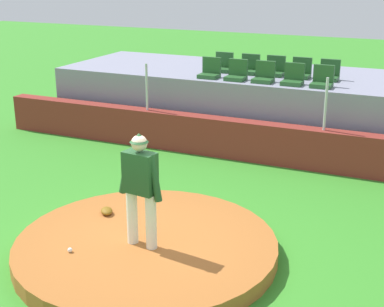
{
  "coord_description": "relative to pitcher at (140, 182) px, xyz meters",
  "views": [
    {
      "loc": [
        3.92,
        -6.95,
        4.38
      ],
      "look_at": [
        0.0,
        1.77,
        1.16
      ],
      "focal_mm": 52.36,
      "sensor_mm": 36.0,
      "label": 1
    }
  ],
  "objects": [
    {
      "name": "stadium_chair_2",
      "position": [
        -0.02,
        6.19,
        0.54
      ],
      "size": [
        0.48,
        0.44,
        0.5
      ],
      "rotation": [
        0.0,
        0.0,
        3.14
      ],
      "color": "#285929",
      "rests_on": "bleacher_platform"
    },
    {
      "name": "stadium_chair_8",
      "position": [
        0.66,
        7.1,
        0.54
      ],
      "size": [
        0.48,
        0.44,
        0.5
      ],
      "rotation": [
        0.0,
        0.0,
        3.14
      ],
      "color": "#285929",
      "rests_on": "bleacher_platform"
    },
    {
      "name": "bleacher_platform",
      "position": [
        -0.03,
        7.44,
        -0.46
      ],
      "size": [
        11.68,
        3.54,
        1.69
      ],
      "primitive_type": "cube",
      "color": "gray",
      "rests_on": "ground_plane"
    },
    {
      "name": "fence_post_right",
      "position": [
        1.68,
        5.22,
        0.21
      ],
      "size": [
        0.06,
        0.06,
        1.17
      ],
      "primitive_type": "cylinder",
      "color": "silver",
      "rests_on": "brick_barrier"
    },
    {
      "name": "baseball",
      "position": [
        -0.88,
        -0.66,
        -1.01
      ],
      "size": [
        0.07,
        0.07,
        0.07
      ],
      "primitive_type": "sphere",
      "color": "white",
      "rests_on": "pitchers_mound"
    },
    {
      "name": "stadium_chair_0",
      "position": [
        -1.44,
        6.19,
        0.54
      ],
      "size": [
        0.48,
        0.44,
        0.5
      ],
      "rotation": [
        0.0,
        0.0,
        3.14
      ],
      "color": "#285929",
      "rests_on": "bleacher_platform"
    },
    {
      "name": "stadium_chair_5",
      "position": [
        -1.45,
        7.11,
        0.54
      ],
      "size": [
        0.48,
        0.44,
        0.5
      ],
      "rotation": [
        0.0,
        0.0,
        3.14
      ],
      "color": "#285929",
      "rests_on": "bleacher_platform"
    },
    {
      "name": "stadium_chair_3",
      "position": [
        0.7,
        6.19,
        0.54
      ],
      "size": [
        0.48,
        0.44,
        0.5
      ],
      "rotation": [
        0.0,
        0.0,
        3.14
      ],
      "color": "#285929",
      "rests_on": "bleacher_platform"
    },
    {
      "name": "stadium_chair_7",
      "position": [
        -0.02,
        7.12,
        0.54
      ],
      "size": [
        0.48,
        0.44,
        0.5
      ],
      "rotation": [
        0.0,
        0.0,
        3.14
      ],
      "color": "#285929",
      "rests_on": "bleacher_platform"
    },
    {
      "name": "fielding_glove",
      "position": [
        -1.12,
        0.75,
        -0.99
      ],
      "size": [
        0.34,
        0.36,
        0.11
      ],
      "primitive_type": "ellipsoid",
      "rotation": [
        0.0,
        0.0,
        2.26
      ],
      "color": "brown",
      "rests_on": "pitchers_mound"
    },
    {
      "name": "stadium_chair_6",
      "position": [
        -0.7,
        7.1,
        0.54
      ],
      "size": [
        0.48,
        0.44,
        0.5
      ],
      "rotation": [
        0.0,
        0.0,
        3.14
      ],
      "color": "#285929",
      "rests_on": "bleacher_platform"
    },
    {
      "name": "stadium_chair_1",
      "position": [
        -0.72,
        6.17,
        0.54
      ],
      "size": [
        0.48,
        0.44,
        0.5
      ],
      "rotation": [
        0.0,
        0.0,
        3.14
      ],
      "color": "#285929",
      "rests_on": "bleacher_platform"
    },
    {
      "name": "stadium_chair_4",
      "position": [
        1.39,
        6.19,
        0.54
      ],
      "size": [
        0.48,
        0.44,
        0.5
      ],
      "rotation": [
        0.0,
        0.0,
        3.14
      ],
      "color": "#285929",
      "rests_on": "bleacher_platform"
    },
    {
      "name": "pitchers_mound",
      "position": [
        -0.03,
        0.17,
        -1.18
      ],
      "size": [
        4.16,
        4.16,
        0.26
      ],
      "primitive_type": "cylinder",
      "color": "#A65F29",
      "rests_on": "ground_plane"
    },
    {
      "name": "pitcher",
      "position": [
        0.0,
        0.0,
        0.0
      ],
      "size": [
        0.79,
        0.32,
        1.81
      ],
      "rotation": [
        0.0,
        0.0,
        -0.12
      ],
      "color": "silver",
      "rests_on": "pitchers_mound"
    },
    {
      "name": "fence_post_left",
      "position": [
        -2.74,
        5.22,
        0.21
      ],
      "size": [
        0.06,
        0.06,
        1.17
      ],
      "primitive_type": "cylinder",
      "color": "silver",
      "rests_on": "brick_barrier"
    },
    {
      "name": "stadium_chair_9",
      "position": [
        1.36,
        7.09,
        0.54
      ],
      "size": [
        0.48,
        0.44,
        0.5
      ],
      "rotation": [
        0.0,
        0.0,
        3.14
      ],
      "color": "#285929",
      "rests_on": "bleacher_platform"
    },
    {
      "name": "brick_barrier",
      "position": [
        -0.03,
        5.22,
        -0.84
      ],
      "size": [
        13.66,
        0.4,
        0.93
      ],
      "primitive_type": "cube",
      "color": "maroon",
      "rests_on": "ground_plane"
    },
    {
      "name": "ground_plane",
      "position": [
        -0.03,
        0.17,
        -1.31
      ],
      "size": [
        60.0,
        60.0,
        0.0
      ],
      "primitive_type": "plane",
      "color": "#358927"
    }
  ]
}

